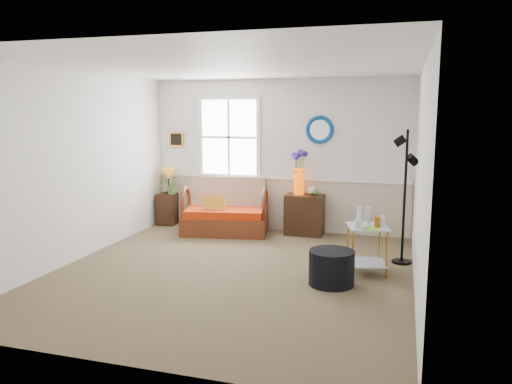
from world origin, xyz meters
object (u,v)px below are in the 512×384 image
(loveseat, at_px, (225,207))
(side_table, at_px, (367,250))
(floor_lamp, at_px, (405,197))
(ottoman, at_px, (332,268))
(lamp_stand, at_px, (167,209))
(cabinet, at_px, (305,215))

(loveseat, xyz_separation_m, side_table, (2.46, -1.49, -0.15))
(loveseat, distance_m, floor_lamp, 3.06)
(side_table, distance_m, ottoman, 0.67)
(side_table, relative_size, floor_lamp, 0.34)
(lamp_stand, bearing_deg, ottoman, -35.28)
(floor_lamp, relative_size, ottoman, 3.34)
(loveseat, bearing_deg, floor_lamp, -27.52)
(ottoman, bearing_deg, cabinet, 108.61)
(loveseat, xyz_separation_m, cabinet, (1.30, 0.31, -0.12))
(loveseat, distance_m, side_table, 2.88)
(lamp_stand, bearing_deg, loveseat, -14.87)
(cabinet, height_order, ottoman, cabinet)
(loveseat, height_order, cabinet, loveseat)
(lamp_stand, distance_m, cabinet, 2.56)
(loveseat, relative_size, lamp_stand, 2.46)
(side_table, bearing_deg, cabinet, 122.83)
(side_table, bearing_deg, loveseat, 148.88)
(loveseat, xyz_separation_m, ottoman, (2.09, -2.03, -0.25))
(lamp_stand, relative_size, ottoman, 1.05)
(lamp_stand, height_order, cabinet, cabinet)
(side_table, height_order, floor_lamp, floor_lamp)
(loveseat, distance_m, ottoman, 2.93)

